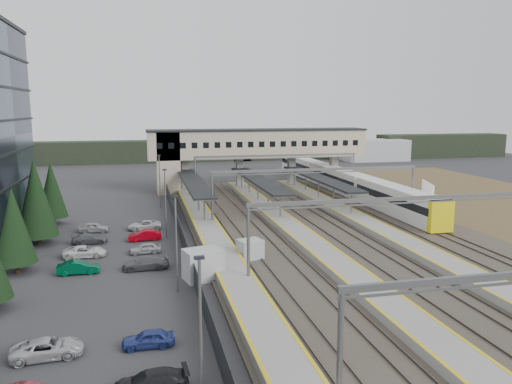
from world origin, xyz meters
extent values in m
plane|color=#2B2B2D|center=(0.00, 0.00, 0.00)|extent=(220.00, 220.00, 0.00)
cylinder|color=black|center=(-22.00, 0.00, 0.60)|extent=(0.44, 0.44, 1.20)
cone|color=black|center=(-22.00, 0.00, 4.50)|extent=(3.64, 3.64, 7.00)
cylinder|color=black|center=(-22.00, 10.00, 0.60)|extent=(0.44, 0.44, 1.20)
cone|color=black|center=(-22.00, 10.00, 5.25)|extent=(4.42, 4.42, 8.50)
cylinder|color=black|center=(-22.00, 20.00, 0.60)|extent=(0.44, 0.44, 1.20)
cone|color=black|center=(-22.00, 20.00, 4.60)|extent=(3.74, 3.74, 7.20)
imported|color=#B3B2B7|center=(-16.50, -17.40, 0.59)|extent=(4.40, 2.30, 1.18)
imported|color=#014328|center=(-16.50, -1.50, 0.62)|extent=(3.78, 1.34, 1.24)
imported|color=silver|center=(-16.50, 3.80, 0.59)|extent=(4.29, 2.02, 1.19)
imported|color=#4B4E52|center=(-16.50, 9.10, 0.56)|extent=(3.92, 1.66, 1.13)
imported|color=#9F9EA2|center=(-16.50, 14.40, 0.62)|extent=(3.74, 1.79, 1.23)
imported|color=black|center=(-10.50, -22.70, 0.60)|extent=(4.20, 1.91, 1.19)
imported|color=navy|center=(-10.50, -17.40, 0.57)|extent=(3.36, 1.41, 1.14)
imported|color=#515257|center=(-10.50, -1.50, 0.63)|extent=(4.36, 1.79, 1.26)
imported|color=#A2A2A6|center=(-10.50, 3.80, 0.56)|extent=(3.40, 1.57, 1.13)
imported|color=#9B0310|center=(-10.50, 9.10, 0.61)|extent=(3.79, 1.51, 1.23)
imported|color=silver|center=(-10.50, 14.40, 0.57)|extent=(4.23, 2.17, 1.14)
cylinder|color=slate|center=(-8.00, -25.00, 4.00)|extent=(0.16, 0.16, 8.00)
cube|color=black|center=(-8.00, -25.00, 8.00)|extent=(0.50, 0.25, 0.15)
cylinder|color=slate|center=(-8.00, -8.00, 4.00)|extent=(0.16, 0.16, 8.00)
cube|color=black|center=(-8.00, -8.00, 8.00)|extent=(0.50, 0.25, 0.15)
cylinder|color=slate|center=(-8.00, 10.00, 4.00)|extent=(0.16, 0.16, 8.00)
cube|color=black|center=(-8.00, 10.00, 8.00)|extent=(0.50, 0.25, 0.15)
cylinder|color=slate|center=(-8.00, 28.00, 4.00)|extent=(0.16, 0.16, 8.00)
cube|color=black|center=(-8.00, 28.00, 8.00)|extent=(0.50, 0.25, 0.15)
cube|color=#26282B|center=(-6.50, 5.00, 1.00)|extent=(0.08, 90.00, 2.00)
cube|color=#AAAEAF|center=(-5.54, -5.48, 1.36)|extent=(3.74, 3.11, 2.72)
cube|color=#AAAEAF|center=(-0.31, -0.89, 1.04)|extent=(2.70, 2.44, 2.08)
cube|color=#3C352E|center=(12.00, 5.00, 0.10)|extent=(34.00, 90.00, 0.20)
cube|color=#59544C|center=(-0.72, 5.00, 0.28)|extent=(0.08, 90.00, 0.14)
cube|color=#59544C|center=(0.72, 5.00, 0.28)|extent=(0.08, 90.00, 0.14)
cube|color=#59544C|center=(3.28, 5.00, 0.28)|extent=(0.08, 90.00, 0.14)
cube|color=#59544C|center=(4.72, 5.00, 0.28)|extent=(0.08, 90.00, 0.14)
cube|color=#59544C|center=(9.28, 5.00, 0.28)|extent=(0.08, 90.00, 0.14)
cube|color=#59544C|center=(10.72, 5.00, 0.28)|extent=(0.08, 90.00, 0.14)
cube|color=#59544C|center=(13.28, 5.00, 0.28)|extent=(0.08, 90.00, 0.14)
cube|color=#59544C|center=(14.72, 5.00, 0.28)|extent=(0.08, 90.00, 0.14)
cube|color=#59544C|center=(19.28, 5.00, 0.28)|extent=(0.08, 90.00, 0.14)
cube|color=#59544C|center=(20.72, 5.00, 0.28)|extent=(0.08, 90.00, 0.14)
cube|color=#59544C|center=(23.28, 5.00, 0.28)|extent=(0.08, 90.00, 0.14)
cube|color=#59544C|center=(24.72, 5.00, 0.28)|extent=(0.08, 90.00, 0.14)
cube|color=gray|center=(-3.00, 5.00, 0.45)|extent=(3.20, 82.00, 0.90)
cube|color=gold|center=(-4.45, 5.00, 0.91)|extent=(0.25, 82.00, 0.02)
cube|color=gold|center=(-1.55, 5.00, 0.91)|extent=(0.25, 82.00, 0.02)
cube|color=gray|center=(7.00, 5.00, 0.45)|extent=(3.20, 82.00, 0.90)
cube|color=gold|center=(5.55, 5.00, 0.91)|extent=(0.25, 82.00, 0.02)
cube|color=gold|center=(8.45, 5.00, 0.91)|extent=(0.25, 82.00, 0.02)
cube|color=gray|center=(17.00, 5.00, 0.45)|extent=(3.20, 82.00, 0.90)
cube|color=gold|center=(15.55, 5.00, 0.91)|extent=(0.25, 82.00, 0.02)
cube|color=gold|center=(18.45, 5.00, 0.91)|extent=(0.25, 82.00, 0.02)
cube|color=black|center=(-3.00, 27.00, 4.00)|extent=(3.00, 30.00, 0.25)
cube|color=slate|center=(-3.00, 27.00, 3.85)|extent=(3.10, 30.00, 0.12)
cylinder|color=slate|center=(-3.00, 14.00, 2.40)|extent=(0.20, 0.20, 3.10)
cylinder|color=slate|center=(-3.00, 20.50, 2.40)|extent=(0.20, 0.20, 3.10)
cylinder|color=slate|center=(-3.00, 27.00, 2.40)|extent=(0.20, 0.20, 3.10)
cylinder|color=slate|center=(-3.00, 33.50, 2.40)|extent=(0.20, 0.20, 3.10)
cylinder|color=slate|center=(-3.00, 40.00, 2.40)|extent=(0.20, 0.20, 3.10)
cube|color=black|center=(7.00, 27.00, 4.00)|extent=(3.00, 30.00, 0.25)
cube|color=slate|center=(7.00, 27.00, 3.85)|extent=(3.10, 30.00, 0.12)
cylinder|color=slate|center=(7.00, 14.00, 2.40)|extent=(0.20, 0.20, 3.10)
cylinder|color=slate|center=(7.00, 20.50, 2.40)|extent=(0.20, 0.20, 3.10)
cylinder|color=slate|center=(7.00, 27.00, 2.40)|extent=(0.20, 0.20, 3.10)
cylinder|color=slate|center=(7.00, 33.50, 2.40)|extent=(0.20, 0.20, 3.10)
cylinder|color=slate|center=(7.00, 40.00, 2.40)|extent=(0.20, 0.20, 3.10)
cube|color=black|center=(17.00, 27.00, 4.00)|extent=(3.00, 30.00, 0.25)
cube|color=slate|center=(17.00, 27.00, 3.85)|extent=(3.10, 30.00, 0.12)
cylinder|color=slate|center=(17.00, 14.00, 2.40)|extent=(0.20, 0.20, 3.10)
cylinder|color=slate|center=(17.00, 20.50, 2.40)|extent=(0.20, 0.20, 3.10)
cylinder|color=slate|center=(17.00, 27.00, 2.40)|extent=(0.20, 0.20, 3.10)
cylinder|color=slate|center=(17.00, 33.50, 2.40)|extent=(0.20, 0.20, 3.10)
cylinder|color=slate|center=(17.00, 40.00, 2.40)|extent=(0.20, 0.20, 3.10)
cube|color=#B6AC8B|center=(10.50, 42.00, 8.50)|extent=(40.00, 6.00, 5.00)
cube|color=black|center=(10.50, 42.00, 11.05)|extent=(40.40, 6.40, 0.30)
cube|color=#B6AC8B|center=(-6.00, 42.00, 5.50)|extent=(4.00, 6.00, 11.00)
cube|color=black|center=(-7.50, 38.98, 8.60)|extent=(1.00, 0.06, 1.00)
cube|color=black|center=(-5.50, 38.98, 8.60)|extent=(1.00, 0.06, 1.00)
cube|color=black|center=(-3.50, 38.98, 8.60)|extent=(1.00, 0.06, 1.00)
cube|color=black|center=(-1.50, 38.98, 8.60)|extent=(1.00, 0.06, 1.00)
cube|color=black|center=(0.50, 38.98, 8.60)|extent=(1.00, 0.06, 1.00)
cube|color=black|center=(2.50, 38.98, 8.60)|extent=(1.00, 0.06, 1.00)
cube|color=black|center=(4.50, 38.98, 8.60)|extent=(1.00, 0.06, 1.00)
cube|color=black|center=(6.50, 38.98, 8.60)|extent=(1.00, 0.06, 1.00)
cube|color=black|center=(8.50, 38.98, 8.60)|extent=(1.00, 0.06, 1.00)
cube|color=black|center=(10.50, 38.98, 8.60)|extent=(1.00, 0.06, 1.00)
cube|color=black|center=(12.50, 38.98, 8.60)|extent=(1.00, 0.06, 1.00)
cube|color=black|center=(14.50, 38.98, 8.60)|extent=(1.00, 0.06, 1.00)
cube|color=black|center=(16.50, 38.98, 8.60)|extent=(1.00, 0.06, 1.00)
cube|color=black|center=(18.50, 38.98, 8.60)|extent=(1.00, 0.06, 1.00)
cube|color=black|center=(20.50, 38.98, 8.60)|extent=(1.00, 0.06, 1.00)
cube|color=black|center=(22.50, 38.98, 8.60)|extent=(1.00, 0.06, 1.00)
cube|color=black|center=(24.50, 38.98, 8.60)|extent=(1.00, 0.06, 1.00)
cube|color=black|center=(26.50, 38.98, 8.60)|extent=(1.00, 0.06, 1.00)
cube|color=black|center=(28.50, 38.98, 8.60)|extent=(1.00, 0.06, 1.00)
cube|color=gray|center=(-4.50, 42.00, 3.00)|extent=(1.20, 1.60, 6.00)
cube|color=gray|center=(-3.00, 42.00, 3.00)|extent=(1.20, 1.60, 6.00)
cube|color=gray|center=(7.00, 42.00, 3.00)|extent=(1.20, 1.60, 6.00)
cube|color=gray|center=(17.00, 42.00, 3.00)|extent=(1.20, 1.60, 6.00)
cube|color=gray|center=(25.50, 42.00, 3.00)|extent=(1.20, 1.60, 6.00)
cylinder|color=slate|center=(-2.00, -28.00, 3.50)|extent=(0.28, 0.28, 7.00)
cylinder|color=slate|center=(-2.00, -8.00, 3.50)|extent=(0.28, 0.28, 7.00)
cube|color=slate|center=(12.00, -8.00, 7.00)|extent=(28.40, 0.25, 0.35)
cube|color=slate|center=(12.00, -8.00, 6.60)|extent=(28.40, 0.12, 0.12)
cylinder|color=slate|center=(-2.00, 14.00, 3.50)|extent=(0.28, 0.28, 7.00)
cylinder|color=slate|center=(26.00, 14.00, 3.50)|extent=(0.28, 0.28, 7.00)
cube|color=slate|center=(12.00, 14.00, 7.00)|extent=(28.40, 0.25, 0.35)
cube|color=slate|center=(12.00, 14.00, 6.60)|extent=(28.40, 0.12, 0.12)
cylinder|color=slate|center=(-2.00, 34.00, 3.50)|extent=(0.28, 0.28, 7.00)
cylinder|color=slate|center=(26.00, 34.00, 3.50)|extent=(0.28, 0.28, 7.00)
cube|color=slate|center=(12.00, 34.00, 7.00)|extent=(28.40, 0.25, 0.35)
cube|color=slate|center=(12.00, 34.00, 6.60)|extent=(28.40, 0.12, 0.12)
cube|color=silver|center=(24.00, 14.28, 2.26)|extent=(3.02, 20.94, 3.88)
cube|color=black|center=(24.00, 14.28, 2.69)|extent=(3.08, 20.34, 0.97)
cube|color=slate|center=(24.00, 14.28, 0.59)|extent=(2.59, 19.54, 0.54)
cube|color=silver|center=(24.00, 35.82, 2.26)|extent=(3.02, 20.94, 3.88)
cube|color=black|center=(24.00, 35.82, 2.69)|extent=(3.08, 20.34, 0.97)
cube|color=slate|center=(24.00, 35.82, 0.59)|extent=(2.59, 19.54, 0.54)
cube|color=silver|center=(24.00, 57.37, 2.26)|extent=(3.02, 20.94, 3.88)
cube|color=black|center=(24.00, 57.37, 2.69)|extent=(3.08, 20.34, 0.97)
cube|color=slate|center=(24.00, 57.37, 0.59)|extent=(2.59, 19.54, 0.54)
cube|color=yellow|center=(24.00, 3.90, 2.26)|extent=(3.04, 0.90, 3.88)
cylinder|color=slate|center=(27.03, 9.32, 1.60)|extent=(0.20, 0.20, 3.19)
cylinder|color=slate|center=(27.03, 14.30, 1.60)|extent=(0.20, 0.20, 3.19)
cube|color=silver|center=(27.03, 11.81, 3.59)|extent=(2.00, 5.73, 2.99)
cube|color=black|center=(-10.00, 95.00, 3.00)|extent=(60.00, 8.00, 6.00)
cube|color=black|center=(40.00, 95.00, 2.50)|extent=(50.00, 8.00, 5.00)
cube|color=black|center=(80.00, 90.00, 3.50)|extent=(40.00, 8.00, 7.00)
cube|color=#AAAEAF|center=(55.00, 85.00, 3.00)|extent=(18.00, 10.00, 6.00)
camera|label=1|loc=(-10.46, -47.77, 14.99)|focal=35.00mm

